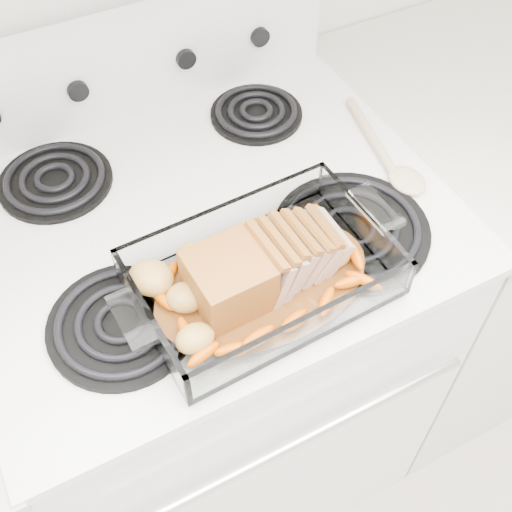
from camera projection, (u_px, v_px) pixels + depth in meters
name	position (u px, v px, depth m)	size (l,w,h in m)	color
electric_range	(213.00, 348.00, 1.40)	(0.78, 0.70, 1.12)	white
counter_right	(454.00, 245.00, 1.60)	(0.58, 0.68, 0.93)	silver
baking_dish	(262.00, 278.00, 0.92)	(0.35, 0.23, 0.07)	silver
pork_roast	(254.00, 270.00, 0.89)	(0.23, 0.10, 0.08)	brown
roast_vegetables	(250.00, 260.00, 0.93)	(0.32, 0.18, 0.04)	#F16500
wooden_spoon	(391.00, 160.00, 1.10)	(0.07, 0.26, 0.02)	beige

